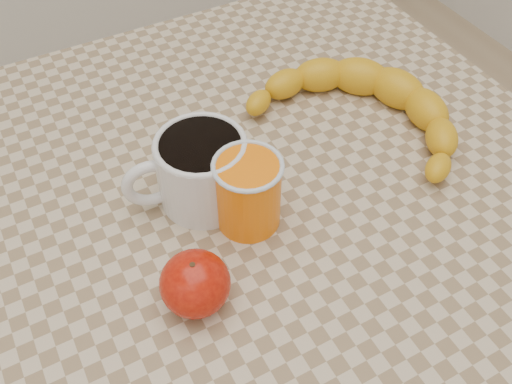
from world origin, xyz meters
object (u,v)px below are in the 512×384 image
table (256,249)px  orange_juice_glass (248,192)px  apple (195,284)px  coffee_mug (200,169)px  banana (365,110)px

table → orange_juice_glass: bearing=-139.0°
apple → coffee_mug: bearing=63.3°
table → coffee_mug: size_ratio=5.48×
coffee_mug → orange_juice_glass: orange_juice_glass is taller
orange_juice_glass → apple: orange_juice_glass is taller
table → banana: 0.22m
coffee_mug → banana: 0.23m
apple → banana: apple is taller
orange_juice_glass → banana: bearing=18.9°
orange_juice_glass → table: bearing=41.0°
orange_juice_glass → banana: orange_juice_glass is taller
coffee_mug → table: bearing=-38.2°
banana → coffee_mug: bearing=161.4°
table → apple: size_ratio=8.98×
table → banana: banana is taller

